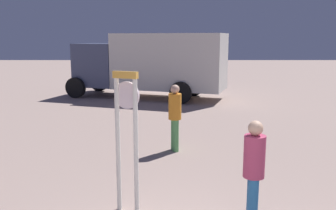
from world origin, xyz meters
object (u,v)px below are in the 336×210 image
(standing_clock, at_px, (126,128))
(person_near_clock, at_px, (253,169))
(person_distant, at_px, (174,114))
(box_truck_near, at_px, (151,63))

(standing_clock, xyz_separation_m, person_near_clock, (1.79, -0.47, -0.45))
(person_near_clock, distance_m, person_distant, 3.66)
(box_truck_near, bearing_deg, person_distant, -83.59)
(person_distant, relative_size, box_truck_near, 0.22)
(person_near_clock, bearing_deg, box_truck_near, 99.55)
(person_distant, bearing_deg, person_near_clock, -73.80)
(standing_clock, bearing_deg, box_truck_near, 90.49)
(person_near_clock, relative_size, person_distant, 0.98)
(standing_clock, height_order, box_truck_near, box_truck_near)
(standing_clock, relative_size, person_near_clock, 1.40)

